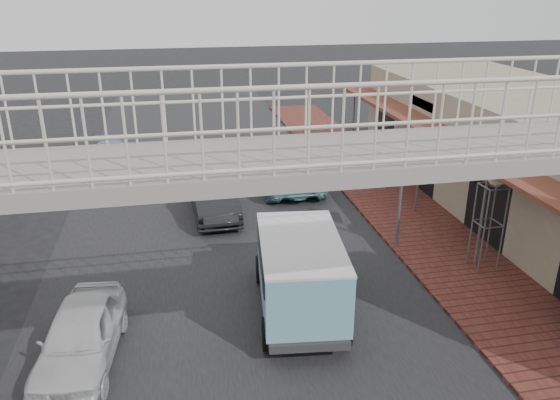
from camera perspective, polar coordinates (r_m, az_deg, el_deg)
name	(u,v)px	position (r m, az deg, el deg)	size (l,w,h in m)	color
ground	(237,314)	(13.62, -4.51, -11.74)	(120.00, 120.00, 0.00)	black
road_strip	(237,313)	(13.62, -4.51, -11.73)	(10.00, 60.00, 0.01)	black
sidewalk	(430,237)	(17.87, 15.38, -3.73)	(3.00, 40.00, 0.10)	brown
shophouse_row	(547,160)	(20.31, 26.10, 3.79)	(7.20, 18.00, 4.00)	gray
footbridge	(263,282)	(8.57, -1.76, -8.52)	(16.40, 2.40, 6.34)	gray
white_hatchback	(81,336)	(12.49, -20.11, -13.18)	(1.47, 3.65, 1.25)	silver
dark_sedan	(213,195)	(19.01, -6.98, 0.52)	(1.43, 4.10, 1.35)	black
angkot_curb	(287,168)	(21.58, 0.71, 3.32)	(2.28, 4.95, 1.37)	#6CA9BC
angkot_far	(110,160)	(24.04, -17.37, 4.04)	(1.69, 4.16, 1.21)	#72B4C6
angkot_van	(299,265)	(12.98, 2.03, -6.80)	(2.33, 4.36, 2.05)	black
motorcycle_near	(358,168)	(22.11, 8.13, 3.29)	(0.65, 1.87, 0.98)	black
motorcycle_far	(328,155)	(23.81, 5.02, 4.66)	(0.42, 1.49, 0.90)	black
street_clock	(495,177)	(15.42, 21.56, 2.25)	(0.79, 0.63, 3.20)	#59595B
arrow_sign	(422,168)	(16.57, 14.63, 3.24)	(1.75, 1.17, 2.90)	#59595B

